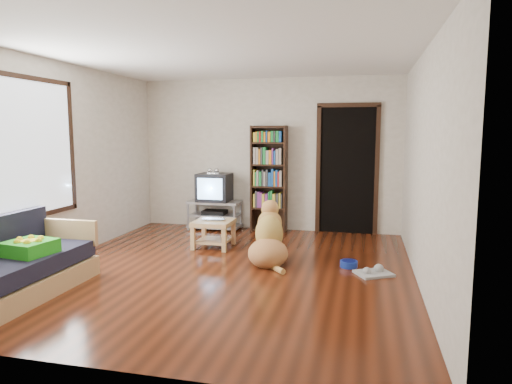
% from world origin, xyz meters
% --- Properties ---
extents(ground, '(5.00, 5.00, 0.00)m').
position_xyz_m(ground, '(0.00, 0.00, 0.00)').
color(ground, '#511F0D').
rests_on(ground, ground).
extents(ceiling, '(5.00, 5.00, 0.00)m').
position_xyz_m(ceiling, '(0.00, 0.00, 2.60)').
color(ceiling, white).
rests_on(ceiling, ground).
extents(wall_back, '(4.50, 0.00, 4.50)m').
position_xyz_m(wall_back, '(0.00, 2.50, 1.30)').
color(wall_back, beige).
rests_on(wall_back, ground).
extents(wall_front, '(4.50, 0.00, 4.50)m').
position_xyz_m(wall_front, '(0.00, -2.50, 1.30)').
color(wall_front, beige).
rests_on(wall_front, ground).
extents(wall_left, '(0.00, 5.00, 5.00)m').
position_xyz_m(wall_left, '(-2.25, 0.00, 1.30)').
color(wall_left, beige).
rests_on(wall_left, ground).
extents(wall_right, '(0.00, 5.00, 5.00)m').
position_xyz_m(wall_right, '(2.25, 0.00, 1.30)').
color(wall_right, beige).
rests_on(wall_right, ground).
extents(green_cushion, '(0.49, 0.49, 0.14)m').
position_xyz_m(green_cushion, '(-1.75, -1.27, 0.49)').
color(green_cushion, green).
rests_on(green_cushion, sofa).
extents(laptop, '(0.37, 0.26, 0.03)m').
position_xyz_m(laptop, '(-0.51, 1.00, 0.41)').
color(laptop, silver).
rests_on(laptop, coffee_table).
extents(dog_bowl, '(0.22, 0.22, 0.08)m').
position_xyz_m(dog_bowl, '(1.47, 0.46, 0.04)').
color(dog_bowl, navy).
rests_on(dog_bowl, ground).
extents(grey_rag, '(0.51, 0.48, 0.03)m').
position_xyz_m(grey_rag, '(1.77, 0.21, 0.01)').
color(grey_rag, '#AAAAAA').
rests_on(grey_rag, ground).
extents(window, '(0.03, 1.46, 1.70)m').
position_xyz_m(window, '(-2.23, -0.50, 1.50)').
color(window, white).
rests_on(window, wall_left).
extents(doorway, '(1.03, 0.05, 2.19)m').
position_xyz_m(doorway, '(1.35, 2.48, 1.12)').
color(doorway, black).
rests_on(doorway, wall_back).
extents(tv_stand, '(0.90, 0.45, 0.50)m').
position_xyz_m(tv_stand, '(-0.90, 2.25, 0.27)').
color(tv_stand, '#99999E').
rests_on(tv_stand, ground).
extents(crt_tv, '(0.55, 0.52, 0.58)m').
position_xyz_m(crt_tv, '(-0.90, 2.27, 0.74)').
color(crt_tv, black).
rests_on(crt_tv, tv_stand).
extents(bookshelf, '(0.60, 0.30, 1.80)m').
position_xyz_m(bookshelf, '(0.05, 2.34, 1.00)').
color(bookshelf, black).
rests_on(bookshelf, ground).
extents(sofa, '(0.80, 1.80, 0.80)m').
position_xyz_m(sofa, '(-1.87, -1.38, 0.26)').
color(sofa, tan).
rests_on(sofa, ground).
extents(coffee_table, '(0.55, 0.55, 0.40)m').
position_xyz_m(coffee_table, '(-0.51, 1.03, 0.28)').
color(coffee_table, tan).
rests_on(coffee_table, ground).
extents(dog, '(0.58, 0.96, 0.82)m').
position_xyz_m(dog, '(0.45, 0.44, 0.30)').
color(dog, '#B37945').
rests_on(dog, ground).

